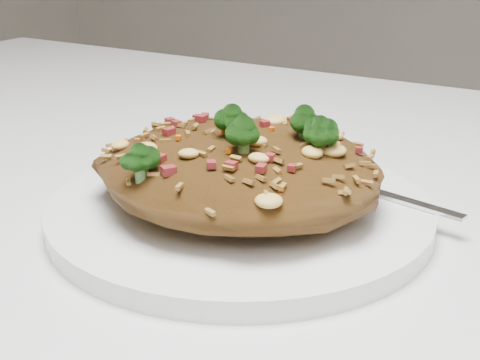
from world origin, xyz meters
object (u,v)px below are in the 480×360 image
Objects in this scene: dining_table at (165,254)px; fork at (367,189)px; plate at (240,210)px; fried_rice at (241,158)px.

fork reaches higher than dining_table.
dining_table is at bearing -170.73° from fork.
dining_table is at bearing 149.98° from plate.
plate is at bearing -127.47° from fork.
fried_rice is (0.12, -0.07, 0.14)m from dining_table.
dining_table is 0.22m from fork.
plate is at bearing 156.64° from fried_rice.
plate is (0.12, -0.07, 0.10)m from dining_table.
plate is 1.33× the size of fried_rice.
fried_rice reaches higher than fork.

